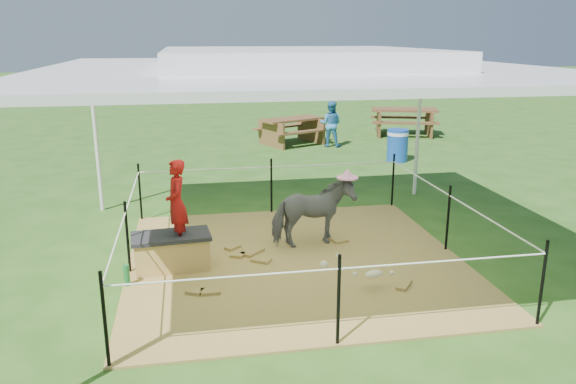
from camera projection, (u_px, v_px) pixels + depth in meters
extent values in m
plane|color=#2D5919|center=(296.00, 262.00, 7.87)|extent=(90.00, 90.00, 0.00)
cube|color=brown|center=(296.00, 261.00, 7.87)|extent=(4.60, 4.60, 0.03)
cylinder|color=silver|center=(96.00, 139.00, 9.85)|extent=(0.07, 0.07, 2.60)
cylinder|color=silver|center=(418.00, 130.00, 10.88)|extent=(0.07, 0.07, 2.60)
cube|color=white|center=(296.00, 70.00, 7.16)|extent=(6.30, 6.30, 0.08)
cube|color=white|center=(296.00, 58.00, 7.12)|extent=(3.30, 3.30, 0.22)
cylinder|color=black|center=(140.00, 192.00, 9.49)|extent=(0.04, 0.04, 1.00)
cylinder|color=black|center=(271.00, 186.00, 9.87)|extent=(0.04, 0.04, 1.00)
cylinder|color=black|center=(393.00, 181.00, 10.26)|extent=(0.04, 0.04, 1.00)
cylinder|color=black|center=(128.00, 238.00, 7.36)|extent=(0.04, 0.04, 1.00)
cylinder|color=black|center=(448.00, 219.00, 8.12)|extent=(0.04, 0.04, 1.00)
cylinder|color=black|center=(105.00, 321.00, 5.22)|extent=(0.04, 0.04, 1.00)
cylinder|color=black|center=(338.00, 301.00, 5.61)|extent=(0.04, 0.04, 1.00)
cylinder|color=black|center=(542.00, 284.00, 5.99)|extent=(0.04, 0.04, 1.00)
cylinder|color=white|center=(271.00, 167.00, 9.78)|extent=(4.50, 0.02, 0.02)
cylinder|color=white|center=(339.00, 269.00, 5.51)|extent=(4.50, 0.02, 0.02)
cylinder|color=white|center=(450.00, 196.00, 8.03)|extent=(0.02, 4.50, 0.02)
cylinder|color=white|center=(125.00, 213.00, 7.26)|extent=(0.02, 4.50, 0.02)
cube|color=#B88B43|center=(172.00, 253.00, 7.52)|extent=(1.01, 0.57, 0.43)
cube|color=black|center=(171.00, 236.00, 7.46)|extent=(1.08, 0.63, 0.05)
imported|color=#A3100F|center=(176.00, 196.00, 7.33)|extent=(0.32, 0.45, 1.16)
cylinder|color=#186D2E|center=(127.00, 275.00, 7.03)|extent=(0.08, 0.08, 0.27)
imported|color=#525357|center=(313.00, 213.00, 8.26)|extent=(1.28, 0.76, 1.01)
cylinder|color=#F990C8|center=(313.00, 175.00, 8.11)|extent=(0.32, 0.32, 0.15)
cylinder|color=#1648AA|center=(397.00, 145.00, 14.04)|extent=(0.65, 0.65, 0.81)
cube|color=brown|center=(292.00, 131.00, 16.26)|extent=(2.20, 1.96, 0.76)
cube|color=#542F1D|center=(404.00, 122.00, 17.73)|extent=(2.35, 1.96, 0.84)
imported|color=#3480C4|center=(331.00, 124.00, 15.84)|extent=(0.78, 0.71, 1.30)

